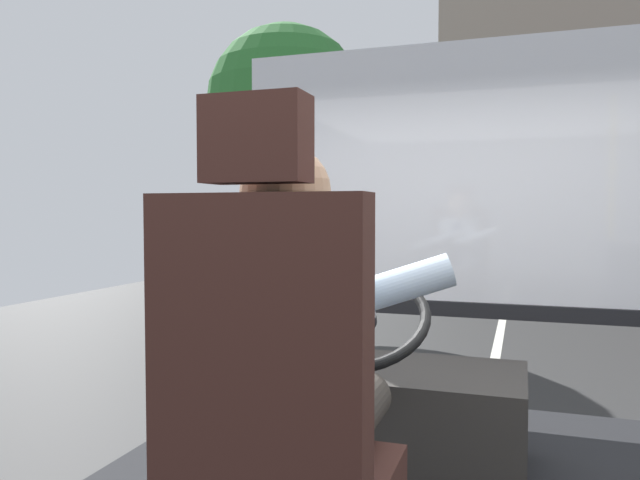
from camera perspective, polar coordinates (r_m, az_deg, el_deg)
ground at (r=10.65m, az=16.93°, el=-7.24°), size 18.00×44.00×0.06m
driver_seat at (r=1.44m, az=-4.18°, el=-17.91°), size 0.48×0.48×1.27m
bus_driver at (r=1.49m, az=-2.50°, el=-10.34°), size 0.74×0.60×0.77m
steering_console at (r=2.58m, az=6.22°, el=-15.79°), size 1.10×0.99×0.82m
windshield_panel at (r=3.33m, az=13.54°, el=2.77°), size 2.50×0.08×1.48m
street_tree at (r=9.98m, az=-3.26°, el=12.53°), size 2.53×2.53×4.79m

